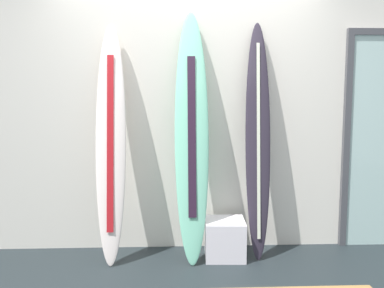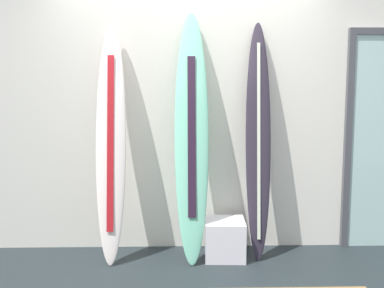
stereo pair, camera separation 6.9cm
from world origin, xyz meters
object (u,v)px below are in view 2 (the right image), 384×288
Objects in this scene: surfboard_seafoam at (192,137)px; display_block_left at (225,239)px; surfboard_charcoal at (258,142)px; surfboard_ivory at (111,142)px.

display_block_left is (0.30, -0.02, -0.92)m from surfboard_seafoam.
surfboard_charcoal is at bearing 4.47° from surfboard_seafoam.
surfboard_charcoal is at bearing 2.00° from surfboard_ivory.
surfboard_seafoam reaches higher than surfboard_charcoal.
surfboard_ivory is at bearing 179.92° from surfboard_seafoam.
surfboard_seafoam reaches higher than display_block_left.
surfboard_seafoam is (0.71, -0.00, 0.04)m from surfboard_ivory.
surfboard_charcoal is (0.60, 0.05, -0.05)m from surfboard_seafoam.
display_block_left is at bearing -167.35° from surfboard_charcoal.
surfboard_seafoam is 0.97m from display_block_left.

